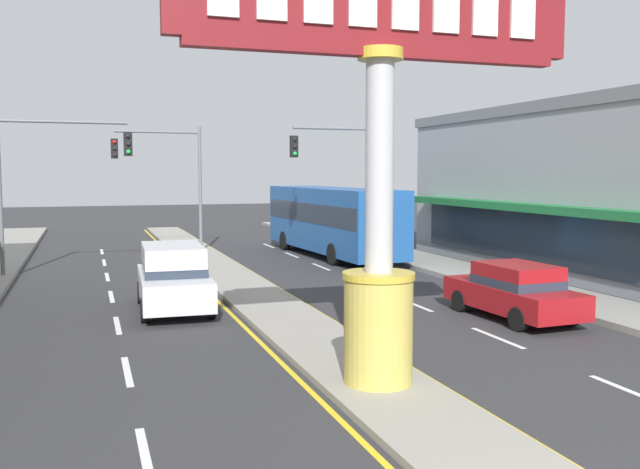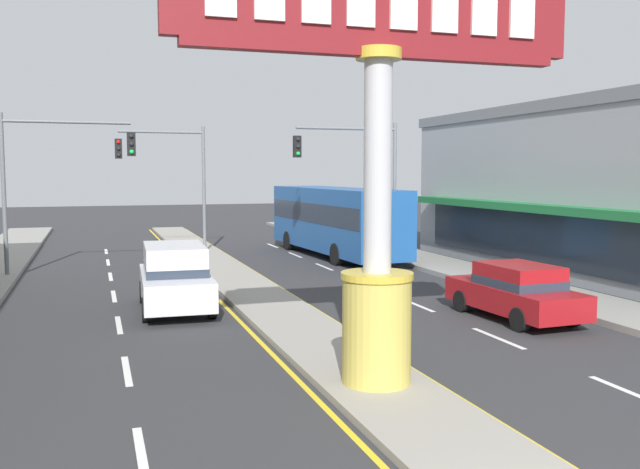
# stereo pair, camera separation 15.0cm
# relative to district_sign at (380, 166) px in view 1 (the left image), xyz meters

# --- Properties ---
(median_strip) EXTENTS (2.08, 52.00, 0.14)m
(median_strip) POSITION_rel_district_sign_xyz_m (0.00, 11.51, -4.05)
(median_strip) COLOR gray
(median_strip) RESTS_ON ground
(sidewalk_right) EXTENTS (2.71, 60.00, 0.18)m
(sidewalk_right) POSITION_rel_district_sign_xyz_m (9.00, 9.51, -4.03)
(sidewalk_right) COLOR gray
(sidewalk_right) RESTS_ON ground
(lane_markings) EXTENTS (8.82, 52.00, 0.01)m
(lane_markings) POSITION_rel_district_sign_xyz_m (0.00, 10.15, -4.12)
(lane_markings) COLOR silver
(lane_markings) RESTS_ON ground
(district_sign) EXTENTS (7.63, 1.33, 7.64)m
(district_sign) POSITION_rel_district_sign_xyz_m (0.00, 0.00, 0.00)
(district_sign) COLOR gold
(district_sign) RESTS_ON median_strip
(storefront_right) EXTENTS (8.80, 19.72, 6.71)m
(storefront_right) POSITION_rel_district_sign_xyz_m (15.06, 10.88, -0.77)
(storefront_right) COLOR #999EA3
(storefront_right) RESTS_ON ground
(traffic_light_left_side) EXTENTS (4.86, 0.46, 6.20)m
(traffic_light_left_side) POSITION_rel_district_sign_xyz_m (-6.28, 16.45, 0.13)
(traffic_light_left_side) COLOR slate
(traffic_light_left_side) RESTS_ON ground
(traffic_light_right_side) EXTENTS (4.86, 0.46, 6.20)m
(traffic_light_right_side) POSITION_rel_district_sign_xyz_m (6.28, 16.88, 0.13)
(traffic_light_right_side) COLOR slate
(traffic_light_right_side) RESTS_ON ground
(traffic_light_median_far) EXTENTS (4.20, 0.46, 6.20)m
(traffic_light_median_far) POSITION_rel_district_sign_xyz_m (-1.24, 22.05, 0.07)
(traffic_light_median_far) COLOR slate
(traffic_light_median_far) RESTS_ON ground
(bus_near_right_lane) EXTENTS (3.14, 11.32, 3.26)m
(bus_near_right_lane) POSITION_rel_district_sign_xyz_m (5.99, 19.16, -2.25)
(bus_near_right_lane) COLOR #1E5199
(bus_near_right_lane) RESTS_ON ground
(suv_far_right_lane) EXTENTS (2.12, 4.68, 1.90)m
(suv_far_right_lane) POSITION_rel_district_sign_xyz_m (-2.69, 8.66, -3.14)
(suv_far_right_lane) COLOR silver
(suv_far_right_lane) RESTS_ON ground
(sedan_near_left_lane) EXTENTS (1.98, 4.37, 1.53)m
(sedan_near_left_lane) POSITION_rel_district_sign_xyz_m (5.99, 4.42, -3.33)
(sedan_near_left_lane) COLOR maroon
(sedan_near_left_lane) RESTS_ON ground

